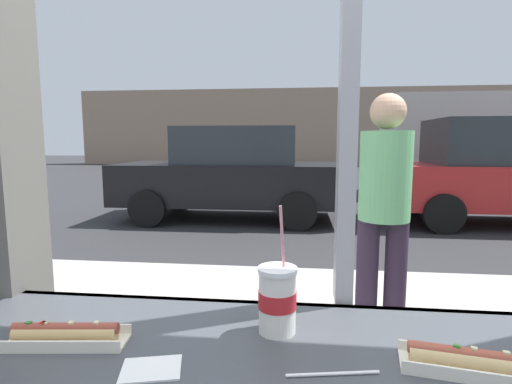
% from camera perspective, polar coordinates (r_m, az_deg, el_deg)
% --- Properties ---
extents(ground_plane, '(60.00, 60.00, 0.00)m').
position_cam_1_polar(ground_plane, '(9.17, 7.03, -1.82)').
color(ground_plane, '#2D2D30').
extents(sidewalk_strip, '(16.00, 2.80, 0.12)m').
position_cam_1_polar(sidewalk_strip, '(3.00, 8.65, -20.38)').
color(sidewalk_strip, '#B2ADA3').
rests_on(sidewalk_strip, ground).
extents(window_wall, '(2.77, 0.20, 2.90)m').
position_cam_1_polar(window_wall, '(1.19, 13.60, 23.26)').
color(window_wall, '#56544F').
rests_on(window_wall, ground).
extents(building_facade_far, '(28.00, 1.20, 4.65)m').
position_cam_1_polar(building_facade_far, '(24.78, 6.66, 9.31)').
color(building_facade_far, gray).
rests_on(building_facade_far, ground).
extents(soda_cup_left, '(0.10, 0.10, 0.32)m').
position_cam_1_polar(soda_cup_left, '(0.99, 3.12, -15.22)').
color(soda_cup_left, silver).
rests_on(soda_cup_left, window_counter).
extents(hotdog_tray_near, '(0.28, 0.12, 0.05)m').
position_cam_1_polar(hotdog_tray_near, '(1.06, -25.92, -18.12)').
color(hotdog_tray_near, beige).
rests_on(hotdog_tray_near, window_counter).
extents(hotdog_tray_far, '(0.25, 0.13, 0.05)m').
position_cam_1_polar(hotdog_tray_far, '(0.96, 27.76, -20.83)').
color(hotdog_tray_far, silver).
rests_on(hotdog_tray_far, window_counter).
extents(loose_straw, '(0.19, 0.04, 0.01)m').
position_cam_1_polar(loose_straw, '(0.88, 11.09, -24.51)').
color(loose_straw, white).
rests_on(loose_straw, window_counter).
extents(napkin_wrapper, '(0.14, 0.12, 0.00)m').
position_cam_1_polar(napkin_wrapper, '(0.91, -14.99, -23.60)').
color(napkin_wrapper, white).
rests_on(napkin_wrapper, window_counter).
extents(parked_car_black, '(4.11, 1.97, 1.71)m').
position_cam_1_polar(parked_car_black, '(7.36, -3.49, 2.79)').
color(parked_car_black, black).
rests_on(parked_car_black, ground).
extents(parked_car_red, '(4.43, 1.88, 1.84)m').
position_cam_1_polar(parked_car_red, '(8.10, 32.71, 2.39)').
color(parked_car_red, red).
rests_on(parked_car_red, ground).
extents(pedestrian, '(0.32, 0.32, 1.63)m').
position_cam_1_polar(pedestrian, '(2.61, 18.12, -1.85)').
color(pedestrian, '#312335').
rests_on(pedestrian, sidewalk_strip).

